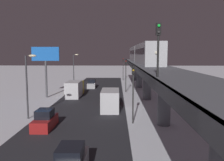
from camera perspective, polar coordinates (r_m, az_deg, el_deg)
The scene contains 15 objects.
ground_plane at distance 33.11m, azimuth 1.03°, elevation -6.99°, with size 240.00×240.00×0.00m, color white.
avenue_asphalt at distance 33.39m, azimuth -6.30°, elevation -6.91°, with size 11.00×85.85×0.01m, color #28282D.
elevated_railway at distance 32.68m, azimuth 10.05°, elevation 1.90°, with size 5.00×85.85×5.99m.
subway_train at distance 49.42m, azimuth 7.20°, elevation 6.52°, with size 2.94×36.87×3.40m.
rail_signal at distance 17.93m, azimuth 11.17°, elevation 9.52°, with size 0.36×0.41×4.00m.
sedan_silver at distance 53.88m, azimuth -4.89°, elevation -0.90°, with size 1.91×4.36×1.97m.
sedan_red at distance 25.85m, azimuth -15.97°, elevation -9.31°, with size 1.80×4.15×1.97m.
box_truck at distance 43.57m, azimuth -9.01°, elevation -1.98°, with size 2.40×7.40×2.80m.
delivery_van at distance 33.25m, azimuth -0.40°, elevation -4.55°, with size 2.40×7.40×2.80m.
traffic_light_near at distance 25.84m, azimuth 5.15°, elevation -1.38°, with size 0.32×0.44×6.40m.
traffic_light_mid at distance 47.05m, azimuth 3.38°, elevation 2.21°, with size 0.32×0.44×6.40m.
traffic_light_far at distance 68.35m, azimuth 2.72°, elevation 3.56°, with size 0.32×0.44×6.40m.
commercial_billboard at distance 42.72m, azimuth -15.81°, elevation 5.07°, with size 4.80×0.36×8.90m.
street_lamp_near at distance 29.26m, azimuth -19.61°, elevation 0.41°, with size 1.35×0.44×7.65m.
street_lamp_far at distance 58.20m, azimuth -9.09°, elevation 3.58°, with size 1.35×0.44×7.65m.
Camera 1 is at (-0.10, 32.19, 7.75)m, focal length 37.68 mm.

